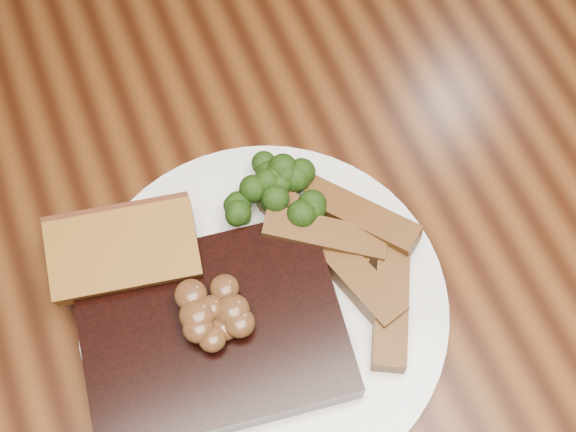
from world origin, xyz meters
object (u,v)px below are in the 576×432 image
plate (264,309)px  potato_wedges (344,292)px  steak (213,333)px  garlic_bread (129,262)px  dining_table (274,266)px

plate → potato_wedges: potato_wedges is taller
steak → garlic_bread: (-0.04, 0.08, -0.00)m
steak → garlic_bread: size_ratio=1.71×
steak → garlic_bread: steak is taller
dining_table → steak: (-0.08, -0.08, 0.12)m
garlic_bread → potato_wedges: size_ratio=0.89×
garlic_bread → potato_wedges: (0.15, -0.09, -0.00)m
steak → garlic_bread: bearing=125.0°
plate → dining_table: bearing=64.0°
plate → steak: size_ratio=1.50×
plate → garlic_bread: bearing=140.8°
plate → garlic_bread: 0.11m
garlic_bread → potato_wedges: same height
plate → steak: bearing=-167.3°
steak → garlic_bread: 0.09m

